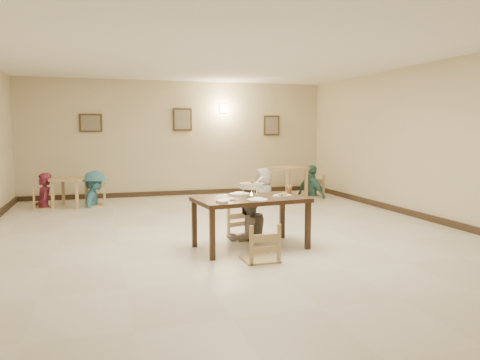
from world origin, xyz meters
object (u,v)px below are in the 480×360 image
object	(u,v)px
drink_glass	(289,190)
bg_chair_rr	(312,176)
bg_chair_lr	(95,185)
bg_chair_rl	(264,181)
bg_diner_a	(43,173)
chair_far	(244,210)
main_table	(251,203)
bg_diner_d	(312,165)
bg_table_left	(70,183)
bg_diner_b	(94,171)
curry_warmer	(251,186)
bg_table_right	(288,172)
bg_diner_c	(264,168)
chair_near	(260,225)
bg_chair_ll	(43,187)
main_diner	(248,189)

from	to	relation	value
drink_glass	bg_chair_rr	xyz separation A→B (m)	(2.51, 4.48, -0.29)
bg_chair_lr	bg_chair_rl	distance (m)	4.08
bg_diner_a	chair_far	bearing A→B (deg)	31.80
main_table	bg_chair_rl	distance (m)	4.99
bg_chair_rr	bg_diner_d	bearing A→B (deg)	0.00
chair_far	bg_table_left	bearing A→B (deg)	109.75
bg_diner_b	main_table	bearing A→B (deg)	-144.10
bg_chair_lr	bg_chair_rr	bearing A→B (deg)	90.98
bg_chair_lr	chair_far	bearing A→B (deg)	32.07
curry_warmer	bg_table_right	distance (m)	5.33
bg_diner_c	bg_diner_d	xyz separation A→B (m)	(1.30, -0.03, 0.06)
curry_warmer	bg_diner_b	world-z (taller)	bg_diner_b
main_table	bg_table_right	world-z (taller)	bg_table_right
main_table	curry_warmer	size ratio (longest dim) A/B	4.48
chair_near	bg_table_right	xyz separation A→B (m)	(2.60, 5.31, 0.16)
drink_glass	bg_chair_rl	world-z (taller)	bg_chair_rl
bg_chair_ll	bg_diner_a	distance (m)	0.31
bg_table_right	bg_chair_ll	distance (m)	5.82
main_table	bg_table_right	size ratio (longest dim) A/B	1.66
chair_far	bg_diner_b	size ratio (longest dim) A/B	0.55
bg_table_right	bg_chair_rr	size ratio (longest dim) A/B	0.95
bg_table_right	bg_diner_c	xyz separation A→B (m)	(-0.65, -0.02, 0.12)
chair_near	chair_far	bearing A→B (deg)	-98.41
bg_chair_rr	bg_diner_c	distance (m)	1.32
bg_diner_a	bg_table_left	bearing A→B (deg)	82.86
bg_table_right	bg_chair_lr	world-z (taller)	bg_chair_lr
main_table	bg_diner_b	world-z (taller)	bg_diner_b
bg_chair_rl	bg_chair_rr	size ratio (longest dim) A/B	0.86
chair_near	main_diner	size ratio (longest dim) A/B	0.61
drink_glass	bg_table_right	bearing A→B (deg)	67.69
bg_chair_rl	bg_chair_rr	world-z (taller)	bg_chair_rr
bg_chair_rl	chair_near	bearing A→B (deg)	174.79
chair_far	bg_table_right	size ratio (longest dim) A/B	0.88
bg_diner_a	drink_glass	bearing A→B (deg)	32.36
bg_diner_c	bg_diner_d	size ratio (longest dim) A/B	0.93
main_diner	bg_chair_rr	size ratio (longest dim) A/B	1.48
chair_far	bg_table_right	world-z (taller)	chair_far
bg_table_right	bg_diner_a	world-z (taller)	bg_diner_a
main_diner	bg_chair_lr	bearing A→B (deg)	-81.49
bg_chair_rr	bg_chair_rl	bearing A→B (deg)	-106.30
main_table	curry_warmer	bearing A→B (deg)	-99.84
main_table	chair_near	size ratio (longest dim) A/B	1.74
main_diner	bg_table_left	distance (m)	5.01
bg_diner_c	drink_glass	bearing A→B (deg)	-6.98
bg_table_left	bg_chair_ll	bearing A→B (deg)	-178.41
drink_glass	bg_diner_d	world-z (taller)	bg_diner_d
bg_diner_b	bg_diner_a	bearing A→B (deg)	103.16
bg_diner_b	bg_diner_d	size ratio (longest dim) A/B	0.97
chair_near	bg_diner_a	world-z (taller)	bg_diner_a
chair_near	main_diner	xyz separation A→B (m)	(0.23, 1.26, 0.31)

